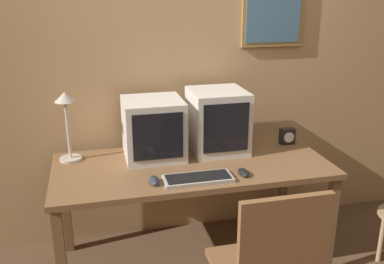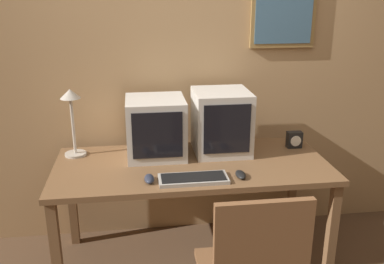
% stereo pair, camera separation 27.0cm
% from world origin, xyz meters
% --- Properties ---
extents(wall_back, '(8.00, 0.08, 2.60)m').
position_xyz_m(wall_back, '(0.00, 1.44, 1.30)').
color(wall_back, tan).
rests_on(wall_back, ground_plane).
extents(desk, '(1.77, 0.79, 0.74)m').
position_xyz_m(desk, '(0.00, 0.94, 0.67)').
color(desk, brown).
rests_on(desk, ground_plane).
extents(monitor_left, '(0.39, 0.39, 0.39)m').
position_xyz_m(monitor_left, '(-0.22, 1.12, 0.94)').
color(monitor_left, beige).
rests_on(monitor_left, desk).
extents(monitor_right, '(0.37, 0.39, 0.43)m').
position_xyz_m(monitor_right, '(0.23, 1.13, 0.96)').
color(monitor_right, beige).
rests_on(monitor_right, desk).
extents(keyboard_main, '(0.41, 0.17, 0.03)m').
position_xyz_m(keyboard_main, '(-0.03, 0.68, 0.76)').
color(keyboard_main, '#A8A399').
rests_on(keyboard_main, desk).
extents(mouse_near_keyboard, '(0.06, 0.12, 0.03)m').
position_xyz_m(mouse_near_keyboard, '(0.26, 0.69, 0.76)').
color(mouse_near_keyboard, black).
rests_on(mouse_near_keyboard, desk).
extents(mouse_far_corner, '(0.06, 0.12, 0.04)m').
position_xyz_m(mouse_far_corner, '(-0.29, 0.70, 0.76)').
color(mouse_far_corner, '#282D3D').
rests_on(mouse_far_corner, desk).
extents(desk_clock, '(0.11, 0.06, 0.12)m').
position_xyz_m(desk_clock, '(0.76, 1.13, 0.80)').
color(desk_clock, black).
rests_on(desk_clock, desk).
extents(desk_lamp, '(0.14, 0.14, 0.46)m').
position_xyz_m(desk_lamp, '(-0.77, 1.19, 1.06)').
color(desk_lamp, '#B2A899').
rests_on(desk_lamp, desk).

